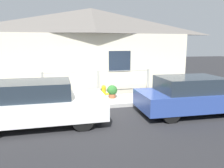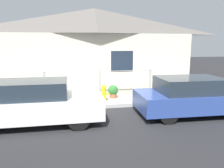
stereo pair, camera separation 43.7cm
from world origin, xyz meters
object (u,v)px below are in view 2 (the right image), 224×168
at_px(car_right, 192,96).
at_px(potted_plant_near_hydrant, 113,91).
at_px(car_left, 35,103).
at_px(fire_hydrant, 104,93).

bearing_deg(car_right, potted_plant_near_hydrant, 137.15).
distance_m(car_left, car_right, 5.27).
bearing_deg(car_left, fire_hydrant, 36.26).
bearing_deg(fire_hydrant, potted_plant_near_hydrant, 48.05).
height_order(car_left, potted_plant_near_hydrant, car_left).
height_order(car_right, fire_hydrant, car_right).
relative_size(car_left, potted_plant_near_hydrant, 7.22).
relative_size(car_left, car_right, 1.02).
bearing_deg(car_left, car_right, -0.16).
bearing_deg(fire_hydrant, car_left, -143.57).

